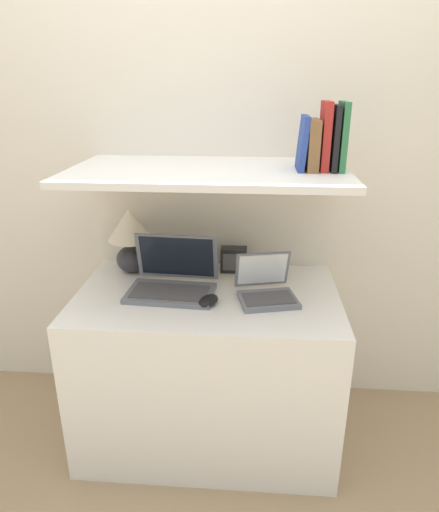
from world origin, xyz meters
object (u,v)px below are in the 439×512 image
table_lamp (130,235)px  router_box (234,260)px  book_green (342,137)px  book_blue (303,143)px  computer_mouse (208,301)px  laptop_small (266,289)px  book_black (334,138)px  laptop_large (173,281)px  book_brown (312,145)px  book_red (325,136)px

table_lamp → router_box: 0.49m
book_green → book_blue: 0.15m
router_box → computer_mouse: bearing=-103.2°
laptop_small → book_black: book_black is taller
computer_mouse → router_box: bearing=76.8°
computer_mouse → book_blue: book_blue is taller
laptop_small → book_green: book_green is taller
laptop_large → book_black: size_ratio=1.54×
book_blue → computer_mouse: bearing=-152.8°
table_lamp → book_brown: book_brown is taller
table_lamp → laptop_small: 0.68m
book_green → book_red: (-0.06, 0.00, 0.00)m
laptop_small → book_black: bearing=23.3°
table_lamp → book_black: bearing=-8.8°
book_brown → book_blue: (-0.04, 0.00, 0.01)m
book_red → book_blue: book_red is taller
router_box → laptop_small: bearing=-61.9°
laptop_large → book_blue: (0.52, 0.06, 0.57)m
laptop_small → book_black: (0.24, 0.10, 0.60)m
laptop_large → laptop_small: laptop_large is taller
laptop_small → book_green: bearing=21.0°
book_brown → router_box: bearing=150.2°
laptop_large → book_black: bearing=5.8°
book_green → table_lamp: bearing=171.5°
book_green → book_brown: bearing=180.0°
laptop_small → book_blue: bearing=40.4°
book_black → computer_mouse: bearing=-158.9°
laptop_small → book_blue: book_blue is taller
table_lamp → book_green: (0.89, -0.13, 0.46)m
book_black → book_brown: book_black is taller
router_box → book_blue: size_ratio=0.59×
laptop_large → router_box: bearing=43.9°
table_lamp → router_box: table_lamp is taller
book_blue → book_black: bearing=-0.0°
laptop_large → computer_mouse: laptop_large is taller
book_green → book_brown: size_ratio=1.34×
computer_mouse → book_red: book_red is taller
laptop_large → computer_mouse: size_ratio=3.00×
book_brown → book_blue: size_ratio=0.93×
computer_mouse → book_black: size_ratio=0.51×
book_red → laptop_small: bearing=-153.2°
computer_mouse → book_brown: book_brown is taller
router_box → book_brown: bearing=-29.8°
laptop_large → book_blue: bearing=7.1°
book_black → book_blue: bearing=180.0°
book_red → book_blue: (-0.08, 0.00, -0.03)m
laptop_small → laptop_large: bearing=174.4°
book_red → table_lamp: bearing=170.8°
book_green → book_black: bearing=-180.0°
book_green → book_red: book_red is taller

